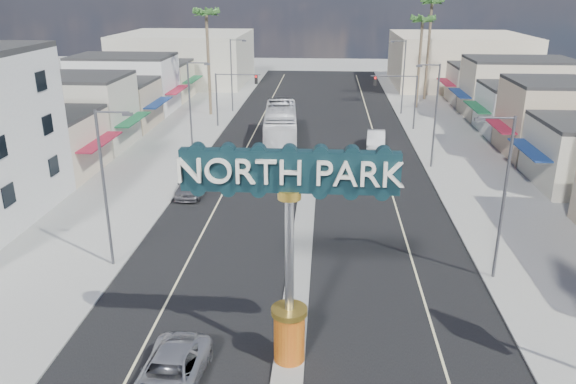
# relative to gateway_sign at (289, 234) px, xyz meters

# --- Properties ---
(ground) EXTENTS (160.00, 160.00, 0.00)m
(ground) POSITION_rel_gateway_sign_xyz_m (0.00, 28.02, -5.93)
(ground) COLOR gray
(ground) RESTS_ON ground
(road) EXTENTS (20.00, 120.00, 0.01)m
(road) POSITION_rel_gateway_sign_xyz_m (0.00, 28.02, -5.92)
(road) COLOR black
(road) RESTS_ON ground
(median_island) EXTENTS (1.30, 30.00, 0.16)m
(median_island) POSITION_rel_gateway_sign_xyz_m (0.00, 12.02, -5.85)
(median_island) COLOR gray
(median_island) RESTS_ON ground
(sidewalk_left) EXTENTS (8.00, 120.00, 0.12)m
(sidewalk_left) POSITION_rel_gateway_sign_xyz_m (-14.00, 28.02, -5.87)
(sidewalk_left) COLOR gray
(sidewalk_left) RESTS_ON ground
(sidewalk_right) EXTENTS (8.00, 120.00, 0.12)m
(sidewalk_right) POSITION_rel_gateway_sign_xyz_m (14.00, 28.02, -5.87)
(sidewalk_right) COLOR gray
(sidewalk_right) RESTS_ON ground
(storefront_row_left) EXTENTS (12.00, 42.00, 6.00)m
(storefront_row_left) POSITION_rel_gateway_sign_xyz_m (-24.00, 41.02, -2.93)
(storefront_row_left) COLOR beige
(storefront_row_left) RESTS_ON ground
(storefront_row_right) EXTENTS (12.00, 42.00, 6.00)m
(storefront_row_right) POSITION_rel_gateway_sign_xyz_m (24.00, 41.02, -2.93)
(storefront_row_right) COLOR #B7B29E
(storefront_row_right) RESTS_ON ground
(backdrop_far_left) EXTENTS (20.00, 20.00, 8.00)m
(backdrop_far_left) POSITION_rel_gateway_sign_xyz_m (-22.00, 73.02, -1.93)
(backdrop_far_left) COLOR #B7B29E
(backdrop_far_left) RESTS_ON ground
(backdrop_far_right) EXTENTS (20.00, 20.00, 8.00)m
(backdrop_far_right) POSITION_rel_gateway_sign_xyz_m (22.00, 73.02, -1.93)
(backdrop_far_right) COLOR beige
(backdrop_far_right) RESTS_ON ground
(gateway_sign) EXTENTS (8.20, 1.50, 9.15)m
(gateway_sign) POSITION_rel_gateway_sign_xyz_m (0.00, 0.00, 0.00)
(gateway_sign) COLOR red
(gateway_sign) RESTS_ON median_island
(traffic_signal_left) EXTENTS (5.09, 0.45, 6.00)m
(traffic_signal_left) POSITION_rel_gateway_sign_xyz_m (-9.18, 42.02, -1.65)
(traffic_signal_left) COLOR #47474C
(traffic_signal_left) RESTS_ON ground
(traffic_signal_right) EXTENTS (5.09, 0.45, 6.00)m
(traffic_signal_right) POSITION_rel_gateway_sign_xyz_m (9.18, 42.02, -1.65)
(traffic_signal_right) COLOR #47474C
(traffic_signal_right) RESTS_ON ground
(streetlight_l_near) EXTENTS (2.03, 0.22, 9.00)m
(streetlight_l_near) POSITION_rel_gateway_sign_xyz_m (-10.43, 8.02, -0.86)
(streetlight_l_near) COLOR #47474C
(streetlight_l_near) RESTS_ON ground
(streetlight_l_mid) EXTENTS (2.03, 0.22, 9.00)m
(streetlight_l_mid) POSITION_rel_gateway_sign_xyz_m (-10.43, 28.02, -0.86)
(streetlight_l_mid) COLOR #47474C
(streetlight_l_mid) RESTS_ON ground
(streetlight_l_far) EXTENTS (2.03, 0.22, 9.00)m
(streetlight_l_far) POSITION_rel_gateway_sign_xyz_m (-10.43, 50.02, -0.86)
(streetlight_l_far) COLOR #47474C
(streetlight_l_far) RESTS_ON ground
(streetlight_r_near) EXTENTS (2.03, 0.22, 9.00)m
(streetlight_r_near) POSITION_rel_gateway_sign_xyz_m (10.43, 8.02, -0.86)
(streetlight_r_near) COLOR #47474C
(streetlight_r_near) RESTS_ON ground
(streetlight_r_mid) EXTENTS (2.03, 0.22, 9.00)m
(streetlight_r_mid) POSITION_rel_gateway_sign_xyz_m (10.43, 28.02, -0.86)
(streetlight_r_mid) COLOR #47474C
(streetlight_r_mid) RESTS_ON ground
(streetlight_r_far) EXTENTS (2.03, 0.22, 9.00)m
(streetlight_r_far) POSITION_rel_gateway_sign_xyz_m (10.43, 50.02, -0.86)
(streetlight_r_far) COLOR #47474C
(streetlight_r_far) RESTS_ON ground
(palm_left_far) EXTENTS (2.60, 2.60, 13.10)m
(palm_left_far) POSITION_rel_gateway_sign_xyz_m (-13.00, 48.02, 5.57)
(palm_left_far) COLOR brown
(palm_left_far) RESTS_ON ground
(palm_right_mid) EXTENTS (2.60, 2.60, 12.10)m
(palm_right_mid) POSITION_rel_gateway_sign_xyz_m (13.00, 54.02, 4.67)
(palm_right_mid) COLOR brown
(palm_right_mid) RESTS_ON ground
(palm_right_far) EXTENTS (2.60, 2.60, 14.10)m
(palm_right_far) POSITION_rel_gateway_sign_xyz_m (15.00, 60.02, 6.46)
(palm_right_far) COLOR brown
(palm_right_far) RESTS_ON ground
(suv_left) EXTENTS (2.62, 5.29, 1.44)m
(suv_left) POSITION_rel_gateway_sign_xyz_m (-4.55, -2.07, -5.21)
(suv_left) COLOR silver
(suv_left) RESTS_ON ground
(car_parked_left) EXTENTS (1.88, 4.65, 1.58)m
(car_parked_left) POSITION_rel_gateway_sign_xyz_m (-8.82, 19.90, -5.14)
(car_parked_left) COLOR slate
(car_parked_left) RESTS_ON ground
(car_parked_right) EXTENTS (2.13, 5.10, 1.64)m
(car_parked_right) POSITION_rel_gateway_sign_xyz_m (6.26, 34.37, -5.11)
(car_parked_right) COLOR silver
(car_parked_right) RESTS_ON ground
(city_bus) EXTENTS (4.00, 13.29, 3.65)m
(city_bus) POSITION_rel_gateway_sign_xyz_m (-3.27, 35.38, -4.10)
(city_bus) COLOR white
(city_bus) RESTS_ON ground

